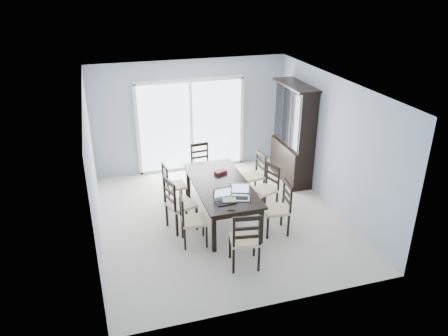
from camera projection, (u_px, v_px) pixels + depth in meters
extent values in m
plane|color=beige|center=(221.00, 218.00, 8.43)|extent=(5.00, 5.00, 0.00)
plane|color=white|center=(221.00, 85.00, 7.36)|extent=(5.00, 5.00, 0.00)
cube|color=#97A3B4|center=(191.00, 116.00, 10.07)|extent=(4.50, 0.02, 2.60)
cube|color=#97A3B4|center=(92.00, 171.00, 7.31)|extent=(0.02, 5.00, 2.60)
cube|color=#97A3B4|center=(332.00, 143.00, 8.48)|extent=(0.02, 5.00, 2.60)
cube|color=gray|center=(184.00, 154.00, 11.50)|extent=(4.50, 2.00, 0.10)
cube|color=#99999E|center=(176.00, 121.00, 12.13)|extent=(4.50, 0.06, 1.10)
cube|color=black|center=(221.00, 185.00, 8.13)|extent=(1.00, 2.20, 0.04)
cube|color=black|center=(221.00, 187.00, 8.15)|extent=(0.88, 2.08, 0.10)
cube|color=black|center=(214.00, 234.00, 7.31)|extent=(0.07, 0.07, 0.69)
cube|color=black|center=(261.00, 226.00, 7.53)|extent=(0.07, 0.07, 0.69)
cube|color=black|center=(188.00, 183.00, 9.05)|extent=(0.07, 0.07, 0.69)
cube|color=black|center=(227.00, 178.00, 9.27)|extent=(0.07, 0.07, 0.69)
cube|color=black|center=(291.00, 161.00, 9.87)|extent=(0.45, 1.30, 0.85)
cube|color=black|center=(295.00, 116.00, 9.43)|extent=(0.38, 1.30, 1.30)
cube|color=black|center=(296.00, 85.00, 9.15)|extent=(0.50, 1.38, 0.05)
cube|color=black|center=(295.00, 123.00, 9.02)|extent=(0.02, 0.36, 1.18)
cube|color=black|center=(287.00, 117.00, 9.38)|extent=(0.02, 0.36, 1.18)
cube|color=black|center=(279.00, 111.00, 9.75)|extent=(0.02, 0.36, 1.18)
cube|color=silver|center=(191.00, 127.00, 10.16)|extent=(2.40, 0.02, 2.10)
cube|color=white|center=(190.00, 80.00, 9.70)|extent=(2.52, 0.05, 0.08)
cube|color=white|center=(191.00, 127.00, 10.15)|extent=(0.06, 0.05, 2.10)
cube|color=white|center=(193.00, 167.00, 10.57)|extent=(2.52, 0.05, 0.05)
cube|color=black|center=(182.00, 228.00, 7.73)|extent=(0.04, 0.04, 0.42)
cube|color=black|center=(185.00, 239.00, 7.39)|extent=(0.04, 0.04, 0.42)
cube|color=black|center=(203.00, 225.00, 7.80)|extent=(0.04, 0.04, 0.42)
cube|color=black|center=(207.00, 237.00, 7.46)|extent=(0.04, 0.04, 0.42)
cube|color=beige|center=(194.00, 221.00, 7.50)|extent=(0.45, 0.45, 0.05)
cube|color=black|center=(167.00, 215.00, 8.09)|extent=(0.05, 0.05, 0.46)
cube|color=black|center=(177.00, 225.00, 7.78)|extent=(0.05, 0.05, 0.46)
cube|color=black|center=(186.00, 209.00, 8.29)|extent=(0.05, 0.05, 0.46)
cube|color=black|center=(197.00, 219.00, 7.98)|extent=(0.05, 0.05, 0.46)
cube|color=beige|center=(181.00, 205.00, 7.93)|extent=(0.56, 0.56, 0.05)
cube|color=black|center=(165.00, 193.00, 8.94)|extent=(0.04, 0.04, 0.40)
cube|color=black|center=(169.00, 201.00, 8.64)|extent=(0.04, 0.04, 0.40)
cube|color=black|center=(181.00, 190.00, 9.07)|extent=(0.04, 0.04, 0.40)
cube|color=black|center=(187.00, 198.00, 8.76)|extent=(0.04, 0.04, 0.40)
cube|color=beige|center=(175.00, 186.00, 8.76)|extent=(0.43, 0.43, 0.05)
cube|color=black|center=(288.00, 226.00, 7.77)|extent=(0.04, 0.04, 0.44)
cube|color=black|center=(281.00, 215.00, 8.12)|extent=(0.04, 0.04, 0.44)
cube|color=black|center=(267.00, 228.00, 7.70)|extent=(0.04, 0.04, 0.44)
cube|color=black|center=(262.00, 217.00, 8.05)|extent=(0.04, 0.04, 0.44)
cube|color=beige|center=(275.00, 210.00, 7.81)|extent=(0.46, 0.46, 0.05)
cube|color=black|center=(277.00, 202.00, 8.62)|extent=(0.04, 0.04, 0.41)
cube|color=black|center=(265.00, 194.00, 8.89)|extent=(0.04, 0.04, 0.41)
cube|color=black|center=(262.00, 207.00, 8.43)|extent=(0.04, 0.04, 0.41)
cube|color=black|center=(251.00, 199.00, 8.71)|extent=(0.04, 0.04, 0.41)
cube|color=beige|center=(264.00, 190.00, 8.57)|extent=(0.50, 0.50, 0.05)
cube|color=black|center=(264.00, 188.00, 9.14)|extent=(0.04, 0.04, 0.42)
cube|color=black|center=(255.00, 181.00, 9.44)|extent=(0.04, 0.04, 0.42)
cube|color=black|center=(248.00, 192.00, 9.00)|extent=(0.04, 0.04, 0.42)
cube|color=black|center=(240.00, 184.00, 9.30)|extent=(0.04, 0.04, 0.42)
cube|color=beige|center=(252.00, 176.00, 9.12)|extent=(0.46, 0.46, 0.05)
cube|color=black|center=(233.00, 261.00, 6.82)|extent=(0.04, 0.04, 0.46)
cube|color=black|center=(259.00, 259.00, 6.86)|extent=(0.04, 0.04, 0.46)
cube|color=black|center=(230.00, 246.00, 7.18)|extent=(0.04, 0.04, 0.46)
cube|color=black|center=(254.00, 244.00, 7.23)|extent=(0.04, 0.04, 0.46)
cube|color=beige|center=(244.00, 239.00, 6.92)|extent=(0.51, 0.51, 0.05)
cube|color=black|center=(208.00, 173.00, 9.83)|extent=(0.04, 0.04, 0.42)
cube|color=black|center=(192.00, 175.00, 9.70)|extent=(0.04, 0.04, 0.42)
cube|color=black|center=(214.00, 180.00, 9.51)|extent=(0.04, 0.04, 0.42)
cube|color=black|center=(197.00, 182.00, 9.39)|extent=(0.04, 0.04, 0.42)
cube|color=beige|center=(203.00, 168.00, 9.51)|extent=(0.44, 0.44, 0.05)
cube|color=black|center=(225.00, 202.00, 7.46)|extent=(0.35, 0.25, 0.02)
cube|color=silver|center=(225.00, 196.00, 7.42)|extent=(0.29, 0.06, 0.18)
cube|color=#BBBBBE|center=(240.00, 198.00, 7.58)|extent=(0.41, 0.35, 0.02)
cube|color=silver|center=(240.00, 192.00, 7.53)|extent=(0.30, 0.14, 0.19)
cube|color=maroon|center=(229.00, 201.00, 7.49)|extent=(0.25, 0.22, 0.03)
cube|color=gold|center=(229.00, 200.00, 7.48)|extent=(0.26, 0.22, 0.01)
cube|color=black|center=(231.00, 210.00, 7.22)|extent=(0.14, 0.10, 0.01)
cube|color=#4E0F1D|center=(221.00, 172.00, 8.51)|extent=(0.27, 0.21, 0.06)
cube|color=maroon|center=(166.00, 139.00, 11.13)|extent=(1.90, 1.72, 0.88)
cube|color=#9A9A9A|center=(164.00, 121.00, 10.93)|extent=(1.96, 1.78, 0.06)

